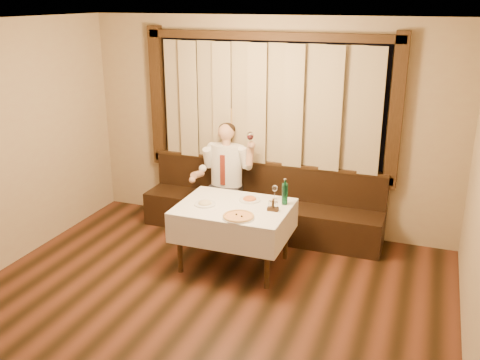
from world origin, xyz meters
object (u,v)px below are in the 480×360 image
(cruet_caddy, at_px, (273,207))
(pasta_red, at_px, (250,198))
(dining_table, at_px, (234,214))
(green_bottle, at_px, (285,193))
(pizza, at_px, (238,216))
(seated_man, at_px, (225,170))
(pasta_cream, at_px, (205,202))
(banquette, at_px, (261,210))

(cruet_caddy, bearing_deg, pasta_red, 145.78)
(dining_table, height_order, green_bottle, green_bottle)
(dining_table, bearing_deg, pizza, -61.33)
(seated_man, bearing_deg, green_bottle, -34.39)
(pasta_red, height_order, cruet_caddy, cruet_caddy)
(pizza, distance_m, pasta_cream, 0.54)
(dining_table, distance_m, green_bottle, 0.63)
(cruet_caddy, bearing_deg, dining_table, 177.79)
(banquette, xyz_separation_m, pasta_red, (0.11, -0.81, 0.48))
(banquette, height_order, seated_man, seated_man)
(banquette, distance_m, pasta_cream, 1.25)
(pasta_red, relative_size, seated_man, 0.17)
(pizza, height_order, pasta_red, pasta_red)
(green_bottle, bearing_deg, seated_man, 145.61)
(banquette, xyz_separation_m, pizza, (0.17, -1.34, 0.46))
(pizza, distance_m, green_bottle, 0.67)
(banquette, bearing_deg, cruet_caddy, -65.58)
(pasta_cream, height_order, seated_man, seated_man)
(pasta_red, bearing_deg, cruet_caddy, -31.23)
(pizza, height_order, cruet_caddy, cruet_caddy)
(pasta_cream, distance_m, cruet_caddy, 0.79)
(pizza, bearing_deg, pasta_cream, 155.23)
(pizza, distance_m, pasta_red, 0.54)
(green_bottle, height_order, seated_man, seated_man)
(pasta_red, distance_m, green_bottle, 0.43)
(banquette, bearing_deg, pasta_red, -81.97)
(pizza, distance_m, cruet_caddy, 0.43)
(pizza, bearing_deg, cruet_caddy, 47.97)
(pizza, xyz_separation_m, pasta_red, (-0.06, 0.53, 0.02))
(banquette, bearing_deg, pizza, -82.67)
(banquette, xyz_separation_m, green_bottle, (0.53, -0.79, 0.58))
(pizza, relative_size, pasta_cream, 1.42)
(pasta_red, bearing_deg, banquette, 98.03)
(pasta_red, relative_size, green_bottle, 0.82)
(cruet_caddy, bearing_deg, pizza, -135.02)
(pizza, height_order, seated_man, seated_man)
(dining_table, distance_m, pasta_red, 0.28)
(banquette, relative_size, pasta_red, 12.67)
(cruet_caddy, xyz_separation_m, seated_man, (-0.95, 0.93, 0.04))
(dining_table, relative_size, green_bottle, 4.10)
(banquette, relative_size, cruet_caddy, 24.02)
(cruet_caddy, height_order, seated_man, seated_man)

